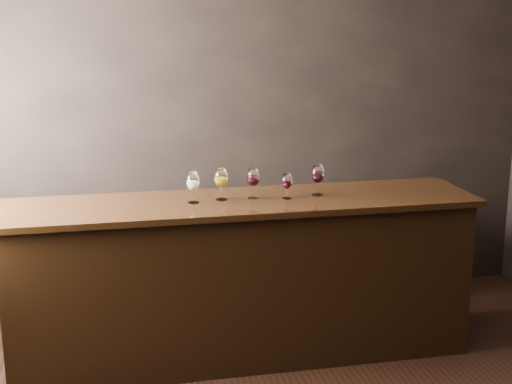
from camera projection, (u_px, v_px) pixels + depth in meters
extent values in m
cube|color=black|center=(240.00, 137.00, 5.87)|extent=(5.00, 0.02, 2.80)
cube|color=black|center=(242.00, 281.00, 5.01)|extent=(3.16, 0.69, 1.10)
cube|color=black|center=(242.00, 203.00, 4.87)|extent=(3.26, 0.76, 0.04)
cube|color=black|center=(252.00, 258.00, 5.90)|extent=(2.34, 0.40, 0.84)
cylinder|color=white|center=(193.00, 202.00, 4.79)|extent=(0.08, 0.08, 0.00)
cylinder|color=white|center=(193.00, 196.00, 4.78)|extent=(0.01, 0.01, 0.08)
ellipsoid|color=white|center=(193.00, 181.00, 4.76)|extent=(0.09, 0.09, 0.13)
cylinder|color=white|center=(193.00, 173.00, 4.75)|extent=(0.07, 0.07, 0.01)
ellipsoid|color=#D9E686|center=(193.00, 184.00, 4.76)|extent=(0.07, 0.07, 0.06)
cylinder|color=white|center=(221.00, 199.00, 4.87)|extent=(0.08, 0.08, 0.00)
cylinder|color=white|center=(221.00, 193.00, 4.86)|extent=(0.01, 0.01, 0.08)
ellipsoid|color=white|center=(221.00, 178.00, 4.84)|extent=(0.09, 0.09, 0.13)
cylinder|color=white|center=(221.00, 169.00, 4.82)|extent=(0.07, 0.07, 0.01)
ellipsoid|color=orange|center=(221.00, 181.00, 4.84)|extent=(0.07, 0.07, 0.06)
cylinder|color=white|center=(253.00, 198.00, 4.91)|extent=(0.08, 0.08, 0.00)
cylinder|color=white|center=(253.00, 192.00, 4.90)|extent=(0.01, 0.01, 0.08)
ellipsoid|color=white|center=(253.00, 177.00, 4.88)|extent=(0.09, 0.09, 0.13)
cylinder|color=white|center=(253.00, 169.00, 4.87)|extent=(0.07, 0.07, 0.01)
ellipsoid|color=black|center=(253.00, 180.00, 4.88)|extent=(0.07, 0.07, 0.06)
cylinder|color=white|center=(287.00, 198.00, 4.90)|extent=(0.06, 0.06, 0.00)
cylinder|color=white|center=(287.00, 193.00, 4.89)|extent=(0.01, 0.01, 0.07)
ellipsoid|color=white|center=(287.00, 181.00, 4.87)|extent=(0.07, 0.07, 0.11)
cylinder|color=white|center=(287.00, 174.00, 4.86)|extent=(0.06, 0.06, 0.01)
ellipsoid|color=black|center=(287.00, 184.00, 4.88)|extent=(0.06, 0.06, 0.05)
cylinder|color=white|center=(317.00, 195.00, 5.00)|extent=(0.08, 0.08, 0.00)
cylinder|color=white|center=(317.00, 189.00, 4.99)|extent=(0.01, 0.01, 0.08)
ellipsoid|color=white|center=(318.00, 174.00, 4.96)|extent=(0.09, 0.09, 0.13)
cylinder|color=white|center=(318.00, 166.00, 4.95)|extent=(0.07, 0.07, 0.01)
ellipsoid|color=black|center=(318.00, 177.00, 4.97)|extent=(0.07, 0.07, 0.06)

